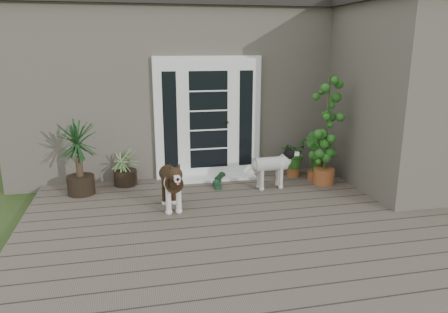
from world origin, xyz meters
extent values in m
cube|color=#6B5B4C|center=(0.00, 0.40, 0.06)|extent=(6.20, 4.60, 0.12)
cube|color=#665E54|center=(0.00, 4.65, 1.55)|extent=(7.40, 4.00, 3.10)
cube|color=#2D2826|center=(0.00, 4.65, 3.20)|extent=(7.60, 4.20, 0.20)
cube|color=#665E54|center=(2.90, 1.50, 1.55)|extent=(1.60, 2.40, 3.10)
cube|color=white|center=(-0.20, 2.60, 1.19)|extent=(1.90, 0.14, 2.15)
cube|color=white|center=(-0.20, 2.40, 0.14)|extent=(1.60, 0.40, 0.05)
imported|color=#2C5F1B|center=(1.31, 2.26, 0.44)|extent=(0.72, 0.72, 0.64)
imported|color=#194B15|center=(1.61, 1.97, 0.43)|extent=(0.58, 0.58, 0.62)
imported|color=#21611B|center=(2.32, 2.15, 0.42)|extent=(0.54, 0.54, 0.60)
camera|label=1|loc=(-1.52, -4.73, 2.45)|focal=33.98mm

